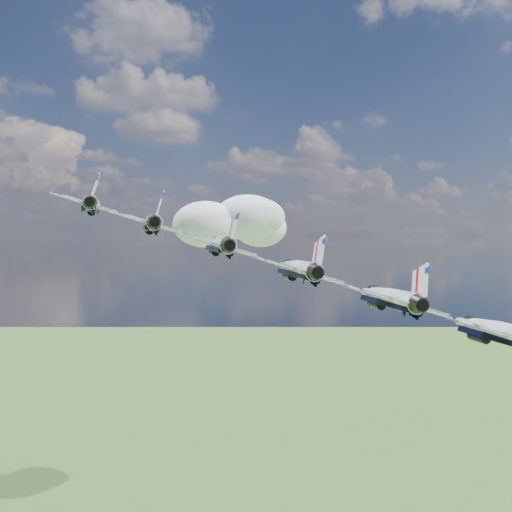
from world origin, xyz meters
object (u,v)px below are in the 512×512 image
object	(u,v)px
jet_3	(296,269)
jet_4	(386,297)
jet_1	(152,223)
jet_0	(93,205)
jet_2	(219,244)
jet_5	(492,330)

from	to	relation	value
jet_3	jet_4	world-z (taller)	jet_3
jet_1	jet_0	bearing A→B (deg)	138.37
jet_2	jet_3	size ratio (longest dim) A/B	1.00
jet_1	jet_4	bearing A→B (deg)	-41.63
jet_0	jet_5	bearing A→B (deg)	-41.63
jet_1	jet_3	xyz separation A→B (m)	(14.86, -16.55, -5.71)
jet_1	jet_3	bearing A→B (deg)	-41.63
jet_5	jet_4	bearing A→B (deg)	138.37
jet_0	jet_1	size ratio (longest dim) A/B	1.00
jet_0	jet_3	xyz separation A→B (m)	(22.29, -24.83, -8.57)
jet_1	jet_5	xyz separation A→B (m)	(29.73, -33.10, -11.43)
jet_0	jet_1	bearing A→B (deg)	-41.63
jet_0	jet_5	distance (m)	57.42
jet_1	jet_4	world-z (taller)	jet_1
jet_3	jet_5	bearing A→B (deg)	-41.63
jet_2	jet_3	bearing A→B (deg)	-41.63
jet_1	jet_2	xyz separation A→B (m)	(7.43, -8.28, -2.86)
jet_0	jet_5	xyz separation A→B (m)	(37.16, -41.38, -14.28)
jet_3	jet_4	bearing A→B (deg)	-41.63
jet_4	jet_5	size ratio (longest dim) A/B	1.00
jet_0	jet_2	world-z (taller)	jet_0
jet_5	jet_2	bearing A→B (deg)	138.37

